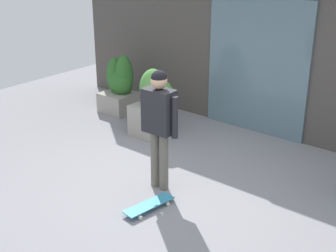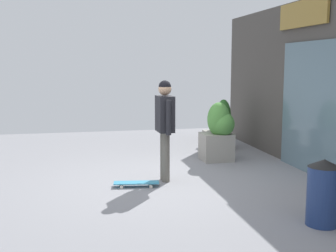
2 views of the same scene
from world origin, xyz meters
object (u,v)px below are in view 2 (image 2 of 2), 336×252
skateboard (136,183)px  planter_box_right (219,132)px  trash_bin (323,192)px  skateboarder (165,119)px  planter_box_left (220,126)px

skateboard → planter_box_right: 2.62m
planter_box_right → trash_bin: bearing=1.3°
skateboarder → planter_box_right: skateboarder is taller
skateboarder → planter_box_left: 3.37m
skateboard → trash_bin: size_ratio=0.91×
skateboard → trash_bin: (2.25, 2.08, 0.37)m
skateboarder → skateboard: skateboarder is taller
skateboarder → skateboard: (0.27, -0.55, -1.03)m
skateboard → planter_box_right: bearing=-132.4°
skateboard → planter_box_left: (-2.97, 2.48, 0.48)m
planter_box_left → planter_box_right: (1.36, -0.50, 0.08)m
skateboard → planter_box_left: planter_box_left is taller
planter_box_left → skateboard: bearing=-39.9°
skateboarder → planter_box_left: bearing=-127.4°
skateboard → planter_box_left: bearing=-121.3°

